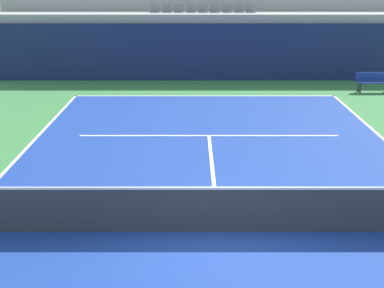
% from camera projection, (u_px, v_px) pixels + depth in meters
% --- Properties ---
extents(ground_plane, '(80.00, 80.00, 0.00)m').
position_uv_depth(ground_plane, '(219.00, 232.00, 10.39)').
color(ground_plane, '#387A3D').
extents(court_surface, '(11.00, 24.00, 0.01)m').
position_uv_depth(court_surface, '(219.00, 232.00, 10.38)').
color(court_surface, navy).
rests_on(court_surface, ground_plane).
extents(baseline_far, '(11.00, 0.10, 0.00)m').
position_uv_depth(baseline_far, '(206.00, 96.00, 21.71)').
color(baseline_far, white).
rests_on(baseline_far, court_surface).
extents(service_line_far, '(8.26, 0.10, 0.00)m').
position_uv_depth(service_line_far, '(210.00, 136.00, 16.45)').
color(service_line_far, white).
rests_on(service_line_far, court_surface).
extents(centre_service_line, '(0.10, 6.40, 0.00)m').
position_uv_depth(centre_service_line, '(213.00, 173.00, 13.42)').
color(centre_service_line, white).
rests_on(centre_service_line, court_surface).
extents(back_wall, '(20.70, 0.30, 2.67)m').
position_uv_depth(back_wall, '(204.00, 52.00, 24.56)').
color(back_wall, navy).
rests_on(back_wall, ground_plane).
extents(stands_tier_lower, '(20.70, 2.40, 3.07)m').
position_uv_depth(stands_tier_lower, '(204.00, 44.00, 25.78)').
color(stands_tier_lower, '#9E9E99').
rests_on(stands_tier_lower, ground_plane).
extents(stands_tier_upper, '(20.70, 2.40, 4.03)m').
position_uv_depth(stands_tier_upper, '(203.00, 29.00, 27.90)').
color(stands_tier_upper, '#9E9E99').
rests_on(stands_tier_upper, ground_plane).
extents(seating_row_lower, '(5.15, 0.44, 0.44)m').
position_uv_depth(seating_row_lower, '(204.00, 10.00, 25.34)').
color(seating_row_lower, slate).
rests_on(seating_row_lower, stands_tier_lower).
extents(tennis_net, '(11.08, 0.08, 1.07)m').
position_uv_depth(tennis_net, '(220.00, 209.00, 10.22)').
color(tennis_net, black).
rests_on(tennis_net, court_surface).
extents(player_bench, '(1.50, 0.40, 0.85)m').
position_uv_depth(player_bench, '(374.00, 81.00, 22.30)').
color(player_bench, navy).
rests_on(player_bench, ground_plane).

